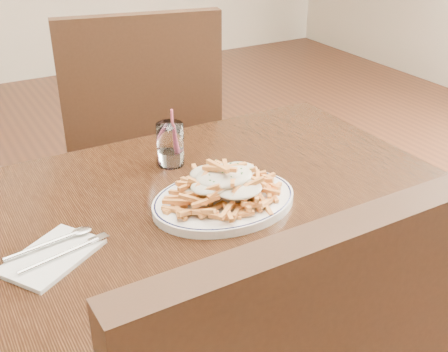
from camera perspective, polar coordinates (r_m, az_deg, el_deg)
table at (r=1.23m, az=-3.17°, el=-6.36°), size 1.20×0.80×0.75m
chair_far at (r=1.89m, az=-8.44°, el=3.23°), size 0.57×0.57×1.04m
fries_plate at (r=1.19m, az=0.00°, el=-2.52°), size 0.33×0.29×0.02m
loaded_fries at (r=1.17m, az=0.00°, el=-0.53°), size 0.23×0.19×0.07m
napkin at (r=1.08m, az=-17.07°, el=-7.82°), size 0.21×0.19×0.01m
cutlery at (r=1.08m, az=-17.22°, el=-7.33°), size 0.20×0.10×0.01m
water_glass at (r=1.36m, az=-5.46°, el=2.96°), size 0.07×0.07×0.14m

